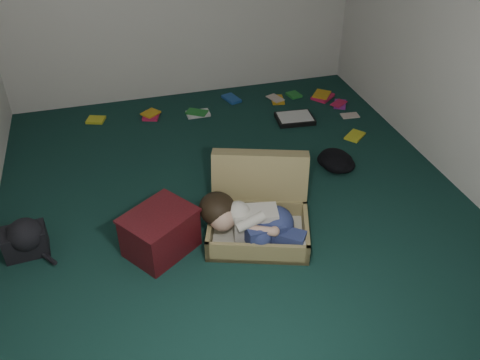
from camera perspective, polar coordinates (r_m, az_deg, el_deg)
floor at (r=4.42m, az=-0.53°, el=-2.60°), size 4.50×4.50×0.00m
wall_front at (r=2.03m, az=16.73°, el=-11.49°), size 4.50×0.00×4.50m
wall_right at (r=4.67m, az=24.65°, el=14.56°), size 0.00×4.50×4.50m
suitcase at (r=4.08m, az=2.12°, el=-3.35°), size 0.98×0.97×0.57m
person at (r=3.90m, az=1.27°, el=-4.62°), size 0.78×0.60×0.36m
maroon_bin at (r=3.91m, az=-8.96°, el=-5.84°), size 0.65×0.62×0.35m
backpack at (r=4.21m, az=-22.99°, el=-6.28°), size 0.42×0.35×0.24m
clothing_pile at (r=4.99m, az=11.97°, el=2.58°), size 0.60×0.55×0.16m
paper_tray at (r=5.68m, az=6.17°, el=6.89°), size 0.43×0.34×0.06m
book_scatter at (r=5.88m, az=2.49°, el=7.95°), size 2.99×1.43×0.02m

